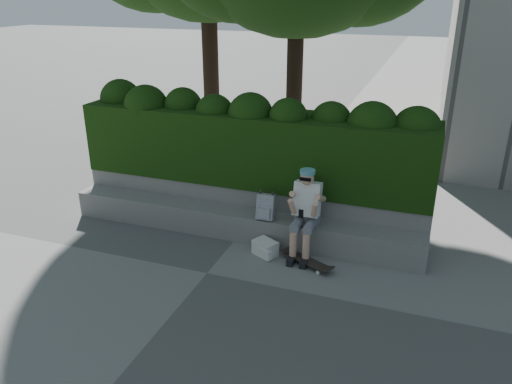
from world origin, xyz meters
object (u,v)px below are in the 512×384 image
at_px(person, 306,209).
at_px(backpack_plaid, 266,207).
at_px(skateboard, 307,261).
at_px(backpack_ground, 265,248).

xyz_separation_m(person, backpack_plaid, (-0.67, 0.08, -0.10)).
bearing_deg(skateboard, person, 135.81).
distance_m(person, backpack_ground, 0.88).
height_order(backpack_plaid, backpack_ground, backpack_plaid).
distance_m(skateboard, backpack_plaid, 1.08).
xyz_separation_m(skateboard, backpack_ground, (-0.69, 0.09, 0.05)).
bearing_deg(backpack_plaid, person, -9.57).
bearing_deg(backpack_plaid, backpack_ground, -74.37).
height_order(person, backpack_ground, person).
relative_size(backpack_plaid, backpack_ground, 1.13).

